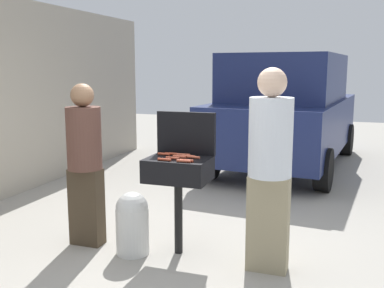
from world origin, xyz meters
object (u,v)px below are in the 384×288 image
hot_dog_5 (187,161)px  hot_dog_6 (173,158)px  hot_dog_0 (189,156)px  hot_dog_4 (183,155)px  hot_dog_3 (164,154)px  propane_tank (132,222)px  parked_minivan (287,110)px  hot_dog_8 (171,154)px  hot_dog_2 (184,161)px  person_right (270,163)px  hot_dog_9 (193,157)px  person_left (85,159)px  hot_dog_10 (164,160)px  hot_dog_7 (179,157)px  bbq_grill (178,173)px  hot_dog_1 (180,156)px

hot_dog_5 → hot_dog_6: same height
hot_dog_0 → hot_dog_4: bearing=147.2°
hot_dog_3 → hot_dog_6: size_ratio=1.00×
propane_tank → hot_dog_0: bearing=24.5°
parked_minivan → hot_dog_4: bearing=89.7°
hot_dog_8 → hot_dog_2: bearing=-50.6°
hot_dog_2 → hot_dog_4: bearing=110.8°
propane_tank → parked_minivan: (0.86, 4.52, 0.70)m
hot_dog_6 → propane_tank: 0.75m
hot_dog_4 → hot_dog_8: bearing=175.2°
hot_dog_5 → person_right: (0.75, 0.05, 0.02)m
hot_dog_9 → person_left: (-1.11, -0.13, -0.07)m
hot_dog_3 → hot_dog_10: size_ratio=1.00×
hot_dog_7 → hot_dog_4: bearing=89.5°
hot_dog_3 → hot_dog_8: (0.06, 0.04, 0.00)m
hot_dog_2 → hot_dog_5: (0.02, 0.03, 0.00)m
hot_dog_6 → hot_dog_8: (-0.09, 0.19, 0.00)m
person_left → person_right: size_ratio=0.91×
bbq_grill → hot_dog_1: (0.01, 0.03, 0.16)m
bbq_grill → person_right: (0.88, -0.09, 0.17)m
hot_dog_1 → person_right: 0.88m
bbq_grill → hot_dog_8: bearing=134.2°
hot_dog_4 → person_left: bearing=-168.3°
hot_dog_5 → hot_dog_10: size_ratio=1.00×
hot_dog_6 → hot_dog_8: same height
hot_dog_2 → hot_dog_5: 0.03m
hot_dog_3 → hot_dog_6: same height
hot_dog_4 → hot_dog_10: 0.28m
hot_dog_7 → person_right: bearing=-6.0°
hot_dog_9 → hot_dog_2: bearing=-96.4°
hot_dog_0 → person_right: bearing=-10.8°
hot_dog_4 → hot_dog_9: same height
bbq_grill → hot_dog_5: hot_dog_5 is taller
hot_dog_7 → propane_tank: 0.79m
hot_dog_8 → propane_tank: size_ratio=0.21×
hot_dog_5 → parked_minivan: (0.31, 4.49, 0.07)m
hot_dog_4 → parked_minivan: (0.43, 4.24, 0.07)m
hot_dog_4 → hot_dog_10: same height
hot_dog_1 → propane_tank: (-0.42, -0.20, -0.64)m
hot_dog_3 → hot_dog_4: 0.19m
hot_dog_0 → person_left: bearing=-171.6°
hot_dog_8 → person_left: 0.88m
hot_dog_7 → person_right: person_right is taller
hot_dog_1 → hot_dog_8: 0.16m
hot_dog_6 → hot_dog_8: bearing=115.1°
person_left → hot_dog_10: bearing=-19.7°
hot_dog_5 → hot_dog_3: bearing=145.0°
hot_dog_8 → hot_dog_7: bearing=-42.4°
person_right → hot_dog_7: bearing=0.5°
hot_dog_0 → propane_tank: hot_dog_0 is taller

